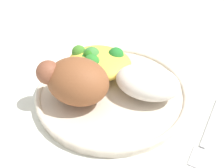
{
  "coord_description": "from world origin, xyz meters",
  "views": [
    {
      "loc": [
        -0.12,
        0.33,
        0.32
      ],
      "look_at": [
        0.0,
        0.0,
        0.03
      ],
      "focal_mm": 45.17,
      "sensor_mm": 36.0,
      "label": 1
    }
  ],
  "objects": [
    {
      "name": "roasted_chicken",
      "position": [
        0.04,
        0.04,
        0.05
      ],
      "size": [
        0.11,
        0.08,
        0.07
      ],
      "color": "brown",
      "rests_on": "plate"
    },
    {
      "name": "mac_cheese_with_broccoli",
      "position": [
        0.04,
        -0.04,
        0.04
      ],
      "size": [
        0.11,
        0.1,
        0.04
      ],
      "color": "#E5C346",
      "rests_on": "plate"
    },
    {
      "name": "ground_plane",
      "position": [
        0.0,
        0.0,
        0.0
      ],
      "size": [
        2.0,
        2.0,
        0.0
      ],
      "primitive_type": "plane",
      "color": "silver"
    },
    {
      "name": "fork",
      "position": [
        -0.16,
        0.03,
        0.0
      ],
      "size": [
        0.03,
        0.14,
        0.01
      ],
      "color": "#B2B2B7",
      "rests_on": "ground_plane"
    },
    {
      "name": "rice_pile",
      "position": [
        -0.06,
        -0.01,
        0.04
      ],
      "size": [
        0.1,
        0.07,
        0.05
      ],
      "primitive_type": "ellipsoid",
      "color": "silver",
      "rests_on": "plate"
    },
    {
      "name": "plate",
      "position": [
        0.0,
        0.0,
        0.01
      ],
      "size": [
        0.25,
        0.25,
        0.02
      ],
      "color": "beige",
      "rests_on": "ground_plane"
    }
  ]
}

